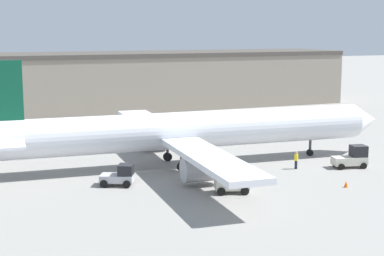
{
  "coord_description": "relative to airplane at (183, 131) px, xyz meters",
  "views": [
    {
      "loc": [
        -21.48,
        -53.71,
        13.47
      ],
      "look_at": [
        0.0,
        0.0,
        3.76
      ],
      "focal_mm": 55.0,
      "sensor_mm": 36.0,
      "label": 1
    }
  ],
  "objects": [
    {
      "name": "belt_loader_truck",
      "position": [
        0.42,
        -10.93,
        -2.4
      ],
      "size": [
        3.12,
        2.52,
        2.35
      ],
      "rotation": [
        0.0,
        0.0,
        -0.3
      ],
      "color": "beige",
      "rests_on": "ground_plane"
    },
    {
      "name": "pushback_tug",
      "position": [
        -7.85,
        -5.12,
        -2.6
      ],
      "size": [
        3.28,
        2.85,
        1.89
      ],
      "rotation": [
        0.0,
        0.0,
        -0.45
      ],
      "color": "#B2B2B7",
      "rests_on": "ground_plane"
    },
    {
      "name": "airplane",
      "position": [
        0.0,
        0.0,
        0.0
      ],
      "size": [
        44.49,
        37.72,
        10.79
      ],
      "rotation": [
        0.0,
        0.0,
        -0.05
      ],
      "color": "silver",
      "rests_on": "ground_plane"
    },
    {
      "name": "baggage_tug",
      "position": [
        15.25,
        -7.02,
        -2.49
      ],
      "size": [
        3.55,
        2.37,
        2.2
      ],
      "rotation": [
        0.0,
        0.0,
        -0.21
      ],
      "color": "beige",
      "rests_on": "ground_plane"
    },
    {
      "name": "ground_plane",
      "position": [
        0.97,
        -0.05,
        -3.48
      ],
      "size": [
        400.0,
        400.0,
        0.0
      ],
      "primitive_type": "plane",
      "color": "gray"
    },
    {
      "name": "safety_cone_near",
      "position": [
        10.16,
        -12.97,
        -3.2
      ],
      "size": [
        0.36,
        0.36,
        0.55
      ],
      "color": "#EF590F",
      "rests_on": "ground_plane"
    },
    {
      "name": "terminal_building",
      "position": [
        -4.09,
        44.07,
        1.34
      ],
      "size": [
        98.78,
        15.33,
        9.63
      ],
      "color": "gray",
      "rests_on": "ground_plane"
    },
    {
      "name": "ground_crew_worker",
      "position": [
        9.76,
        -5.48,
        -2.56
      ],
      "size": [
        0.38,
        0.38,
        1.72
      ],
      "rotation": [
        0.0,
        0.0,
        4.31
      ],
      "color": "#1E2338",
      "rests_on": "ground_plane"
    }
  ]
}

